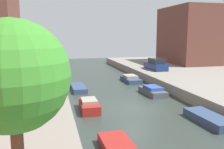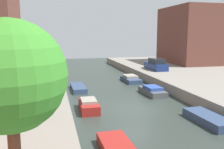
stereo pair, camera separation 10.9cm
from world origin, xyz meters
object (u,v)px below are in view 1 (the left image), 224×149
street_tree_3 (39,50)px  moored_boat_right_3 (153,91)px  street_tree_5 (44,42)px  moored_boat_right_4 (131,79)px  moored_boat_left_4 (78,88)px  street_tree_4 (42,52)px  moored_boat_left_3 (89,106)px  low_block_right (197,35)px  street_tree_1 (13,77)px  moored_boat_left_2 (119,148)px  moored_boat_right_2 (209,119)px  street_tree_2 (35,69)px  parked_car (156,65)px

street_tree_3 → moored_boat_right_3: (10.39, 1.22, -4.20)m
street_tree_3 → street_tree_5: size_ratio=1.00×
street_tree_3 → moored_boat_right_4: street_tree_3 is taller
moored_boat_left_4 → street_tree_5: bearing=110.5°
street_tree_3 → moored_boat_left_4: street_tree_3 is taller
street_tree_3 → street_tree_4: street_tree_3 is taller
moored_boat_left_3 → low_block_right: bearing=42.1°
low_block_right → street_tree_3: 30.33m
street_tree_5 → street_tree_3: bearing=-90.0°
low_block_right → street_tree_1: 39.86m
moored_boat_left_2 → moored_boat_left_3: (-0.36, 7.19, 0.13)m
street_tree_5 → moored_boat_right_2: (10.92, -21.26, -4.52)m
street_tree_3 → moored_boat_left_2: 11.21m
street_tree_1 → street_tree_3: street_tree_1 is taller
street_tree_3 → street_tree_4: bearing=90.0°
moored_boat_right_4 → moored_boat_left_2: bearing=-110.0°
moored_boat_left_4 → moored_boat_right_4: bearing=25.2°
street_tree_2 → street_tree_5: street_tree_5 is taller
moored_boat_right_2 → moored_boat_right_3: (-0.53, 8.10, 0.09)m
street_tree_2 → parked_car: bearing=48.3°
low_block_right → street_tree_2: size_ratio=2.82×
low_block_right → moored_boat_right_3: (-14.69, -15.78, -5.31)m
street_tree_4 → moored_boat_left_2: street_tree_4 is taller
street_tree_4 → moored_boat_left_2: size_ratio=1.27×
low_block_right → parked_car: size_ratio=2.35×
street_tree_3 → moored_boat_right_3: street_tree_3 is taller
moored_boat_right_3 → moored_boat_left_3: bearing=-152.1°
street_tree_4 → parked_car: 15.61m
street_tree_5 → moored_boat_right_2: 24.33m
street_tree_5 → moored_boat_right_4: 12.94m
moored_boat_left_4 → moored_boat_right_3: moored_boat_right_3 is taller
low_block_right → moored_boat_right_4: size_ratio=2.83×
low_block_right → street_tree_5: size_ratio=2.20×
street_tree_5 → moored_boat_left_2: size_ratio=1.50×
moored_boat_left_2 → moored_boat_left_4: 14.44m
parked_car → moored_boat_right_3: (-4.49, -9.47, -1.31)m
moored_boat_left_4 → moored_boat_right_2: moored_boat_right_2 is taller
street_tree_2 → parked_car: (14.88, 16.73, -2.20)m
moored_boat_left_4 → moored_boat_right_3: size_ratio=1.13×
moored_boat_left_2 → street_tree_4: bearing=103.8°
low_block_right → street_tree_3: bearing=-145.9°
moored_boat_right_4 → street_tree_1: bearing=-115.2°
street_tree_4 → moored_boat_right_4: street_tree_4 is taller
street_tree_2 → moored_boat_left_2: size_ratio=1.17×
moored_boat_left_2 → moored_boat_left_3: 7.20m
parked_car → moored_boat_right_4: bearing=-149.9°
street_tree_1 → moored_boat_left_2: size_ratio=1.60×
moored_boat_left_3 → street_tree_2: bearing=-134.6°
street_tree_2 → moored_boat_left_2: street_tree_2 is taller
street_tree_2 → moored_boat_right_2: 11.53m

